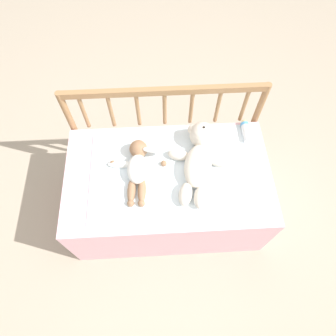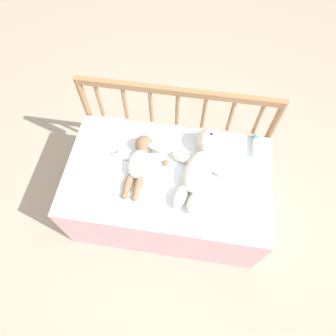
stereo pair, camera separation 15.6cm
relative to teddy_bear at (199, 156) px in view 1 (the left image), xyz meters
name	(u,v)px [view 1 (the left image)]	position (x,y,z in m)	size (l,w,h in m)	color
ground_plane	(168,206)	(-0.17, -0.07, -0.52)	(12.00, 12.00, 0.00)	tan
crib_mattress	(168,192)	(-0.17, -0.07, -0.29)	(1.12, 0.65, 0.47)	#EDB7C6
crib_rail	(165,116)	(-0.17, 0.28, 0.01)	(1.12, 0.04, 0.75)	#997047
blanket	(171,171)	(-0.16, -0.05, -0.05)	(0.86, 0.57, 0.01)	white
teddy_bear	(199,156)	(0.00, 0.00, 0.00)	(0.34, 0.49, 0.15)	silver
baby	(138,166)	(-0.33, -0.03, -0.01)	(0.34, 0.37, 0.10)	white
baby_bottle	(246,131)	(0.29, 0.18, -0.03)	(0.05, 0.15, 0.05)	white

